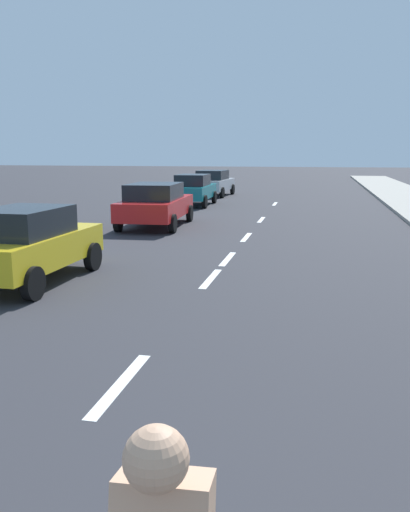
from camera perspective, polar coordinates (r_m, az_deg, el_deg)
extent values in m
plane|color=#2D2D33|center=(18.24, 4.98, 2.63)|extent=(160.00, 160.00, 0.00)
cube|color=white|center=(6.49, -9.04, -13.39)|extent=(0.16, 1.80, 0.01)
cube|color=white|center=(11.42, 0.63, -2.43)|extent=(0.16, 1.80, 0.01)
cube|color=white|center=(13.51, 2.45, -0.31)|extent=(0.16, 1.80, 0.01)
cube|color=white|center=(16.99, 4.46, 2.03)|extent=(0.16, 1.80, 0.01)
cube|color=white|center=(21.45, 6.06, 3.90)|extent=(0.16, 1.80, 0.01)
cube|color=white|center=(28.12, 7.51, 5.57)|extent=(0.16, 1.80, 0.01)
sphere|color=tan|center=(1.84, -5.28, -20.86)|extent=(0.22, 0.22, 0.22)
cube|color=gold|center=(11.62, -18.30, 0.69)|extent=(1.65, 3.85, 0.64)
cube|color=black|center=(11.37, -18.97, 3.49)|extent=(1.44, 2.01, 0.56)
cylinder|color=black|center=(13.19, -18.33, 0.24)|extent=(0.19, 0.64, 0.64)
cylinder|color=black|center=(12.44, -11.95, -0.06)|extent=(0.19, 0.64, 0.64)
cylinder|color=black|center=(10.19, -18.00, -2.83)|extent=(0.19, 0.64, 0.64)
cube|color=red|center=(19.49, -5.27, 5.22)|extent=(2.15, 4.63, 0.64)
cube|color=black|center=(19.21, -5.46, 6.93)|extent=(1.80, 2.45, 0.56)
cylinder|color=black|center=(21.25, -6.73, 4.67)|extent=(0.21, 0.65, 0.64)
cylinder|color=black|center=(20.82, -1.66, 4.61)|extent=(0.21, 0.65, 0.64)
cylinder|color=black|center=(18.32, -9.32, 3.58)|extent=(0.21, 0.65, 0.64)
cylinder|color=black|center=(17.82, -3.47, 3.49)|extent=(0.21, 0.65, 0.64)
cube|color=#14727A|center=(27.07, -1.23, 6.91)|extent=(1.72, 3.96, 0.64)
cube|color=black|center=(26.84, -1.32, 8.16)|extent=(1.49, 2.07, 0.56)
cylinder|color=black|center=(28.57, -2.28, 6.38)|extent=(0.19, 0.64, 0.64)
cylinder|color=black|center=(28.24, 1.00, 6.33)|extent=(0.19, 0.64, 0.64)
cylinder|color=black|center=(25.99, -3.63, 5.90)|extent=(0.19, 0.64, 0.64)
cylinder|color=black|center=(25.63, -0.04, 5.84)|extent=(0.19, 0.64, 0.64)
cube|color=#B7BABF|center=(33.02, 0.92, 7.67)|extent=(2.01, 4.33, 0.64)
cube|color=black|center=(32.79, 0.83, 8.70)|extent=(1.69, 2.29, 0.56)
cylinder|color=black|center=(34.66, 0.07, 7.23)|extent=(0.22, 0.65, 0.64)
cylinder|color=black|center=(34.24, 2.97, 7.16)|extent=(0.22, 0.65, 0.64)
cylinder|color=black|center=(31.90, -1.29, 6.88)|extent=(0.22, 0.65, 0.64)
cylinder|color=black|center=(31.44, 1.85, 6.82)|extent=(0.22, 0.65, 0.64)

